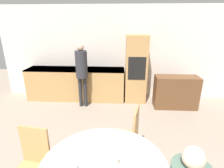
{
  "coord_description": "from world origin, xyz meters",
  "views": [
    {
      "loc": [
        0.17,
        0.06,
        2.11
      ],
      "look_at": [
        0.0,
        2.94,
        1.11
      ],
      "focal_mm": 28.0,
      "sensor_mm": 36.0,
      "label": 1
    }
  ],
  "objects": [
    {
      "name": "kitchen_counter",
      "position": [
        -1.14,
        4.76,
        0.47
      ],
      "size": [
        2.74,
        0.6,
        0.91
      ],
      "color": "tan",
      "rests_on": "ground_plane"
    },
    {
      "name": "oven_unit",
      "position": [
        0.56,
        4.77,
        0.92
      ],
      "size": [
        0.57,
        0.59,
        1.83
      ],
      "color": "tan",
      "rests_on": "ground_plane"
    },
    {
      "name": "person_standing",
      "position": [
        -0.84,
        4.27,
        1.04
      ],
      "size": [
        0.3,
        0.3,
        1.65
      ],
      "color": "#262628",
      "rests_on": "ground_plane"
    },
    {
      "name": "sideboard",
      "position": [
        1.58,
        4.36,
        0.42
      ],
      "size": [
        1.09,
        0.45,
        0.84
      ],
      "color": "brown",
      "rests_on": "ground_plane"
    },
    {
      "name": "chair_far_left",
      "position": [
        -0.89,
        1.68,
        0.53
      ],
      "size": [
        0.45,
        0.45,
        0.95
      ],
      "rotation": [
        0.0,
        0.0,
        6.14
      ],
      "color": "tan",
      "rests_on": "ground_plane"
    },
    {
      "name": "salt_shaker",
      "position": [
        0.14,
        1.46,
        0.8
      ],
      "size": [
        0.03,
        0.03,
        0.09
      ],
      "color": "white",
      "rests_on": "dining_table"
    },
    {
      "name": "chair_far_right",
      "position": [
        0.31,
        2.32,
        0.53
      ],
      "size": [
        0.48,
        0.48,
        0.95
      ],
      "rotation": [
        0.0,
        0.0,
        4.48
      ],
      "color": "tan",
      "rests_on": "ground_plane"
    },
    {
      "name": "wall_back",
      "position": [
        0.0,
        5.1,
        1.3
      ],
      "size": [
        6.73,
        0.05,
        2.6
      ],
      "color": "silver",
      "rests_on": "ground_plane"
    }
  ]
}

